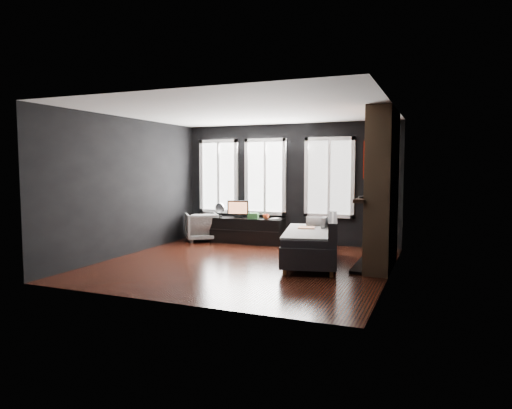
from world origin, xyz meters
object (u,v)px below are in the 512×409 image
at_px(armchair, 202,225).
at_px(mug, 266,216).
at_px(monitor, 238,208).
at_px(book, 272,213).
at_px(sofa, 311,240).
at_px(mantel_vase, 371,189).
at_px(media_console, 248,230).

xyz_separation_m(armchair, mug, (1.57, 0.11, 0.28)).
relative_size(armchair, monitor, 1.46).
bearing_deg(mug, book, 44.22).
xyz_separation_m(sofa, book, (-1.37, 1.72, 0.26)).
distance_m(armchair, book, 1.73).
xyz_separation_m(monitor, mug, (0.70, -0.04, -0.15)).
relative_size(sofa, mug, 14.89).
xyz_separation_m(armchair, book, (1.68, 0.22, 0.33)).
bearing_deg(armchair, monitor, 153.36).
distance_m(armchair, mantel_vase, 4.21).
relative_size(armchair, media_console, 0.44).
relative_size(sofa, mantel_vase, 9.92).
bearing_deg(mantel_vase, monitor, 161.43).
relative_size(sofa, media_console, 1.21).
distance_m(sofa, media_console, 2.56).
relative_size(media_console, mug, 12.29).
bearing_deg(sofa, media_console, 127.15).
distance_m(media_console, book, 0.71).
bearing_deg(mug, monitor, 176.87).
xyz_separation_m(mug, book, (0.11, 0.11, 0.05)).
distance_m(sofa, mug, 2.20).
height_order(media_console, mantel_vase, mantel_vase).
height_order(mug, mantel_vase, mantel_vase).
height_order(monitor, book, monitor).
xyz_separation_m(media_console, book, (0.57, 0.07, 0.41)).
bearing_deg(media_console, mug, -8.04).
height_order(book, mantel_vase, mantel_vase).
distance_m(book, mantel_vase, 2.65).
distance_m(sofa, mantel_vase, 1.44).
bearing_deg(sofa, book, 115.99).
bearing_deg(media_console, armchair, -175.79).
xyz_separation_m(armchair, media_console, (1.11, 0.15, -0.08)).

